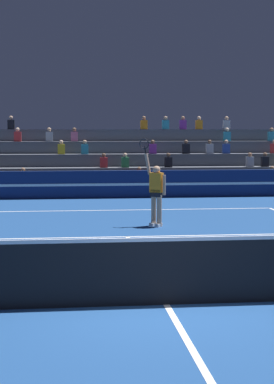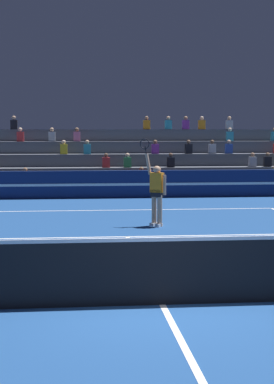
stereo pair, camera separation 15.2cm
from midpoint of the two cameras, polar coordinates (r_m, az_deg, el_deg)
name	(u,v)px [view 1 (the left image)]	position (r m, az deg, el deg)	size (l,w,h in m)	color
ground_plane	(166,305)	(10.12, 2.19, -9.98)	(120.00, 120.00, 0.00)	navy
court_lines	(166,304)	(10.12, 2.19, -9.95)	(11.10, 23.90, 0.01)	white
tennis_net	(167,270)	(9.99, 2.20, -6.97)	(12.00, 0.10, 1.10)	#2D6B38
sponsor_banner_wall	(105,184)	(25.68, -3.02, 0.69)	(18.00, 0.26, 1.10)	navy
bleacher_stand	(100,167)	(29.43, -3.44, 2.21)	(19.76, 4.75, 3.38)	#4C515B
tennis_player	(156,191)	(18.05, 1.47, 0.06)	(0.72, 0.59, 2.50)	tan
tennis_ball	(253,253)	(14.31, 9.97, -5.33)	(0.07, 0.07, 0.07)	#C6DB33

